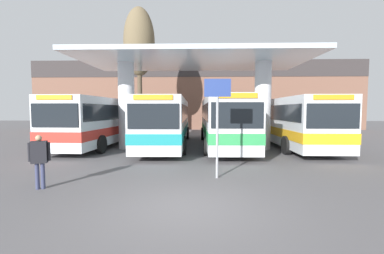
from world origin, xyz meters
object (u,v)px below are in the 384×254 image
(transit_bus_far_right_bay, at_px, (288,120))
(poplar_tree_behind_left, at_px, (139,43))
(pedestrian_waiting, at_px, (39,156))
(transit_bus_center_bay, at_px, (168,120))
(parked_car_street, at_px, (140,122))
(transit_bus_left_bay, at_px, (105,119))
(info_sign_platform, at_px, (217,108))
(transit_bus_right_bay, at_px, (223,119))

(transit_bus_far_right_bay, distance_m, poplar_tree_behind_left, 14.30)
(pedestrian_waiting, relative_size, poplar_tree_behind_left, 0.14)
(transit_bus_far_right_bay, bearing_deg, pedestrian_waiting, 43.06)
(transit_bus_center_bay, xyz_separation_m, parked_car_street, (-4.28, 10.47, -0.62))
(transit_bus_left_bay, distance_m, transit_bus_center_bay, 4.25)
(transit_bus_left_bay, height_order, pedestrian_waiting, transit_bus_left_bay)
(info_sign_platform, distance_m, pedestrian_waiting, 5.68)
(transit_bus_right_bay, distance_m, pedestrian_waiting, 11.32)
(transit_bus_left_bay, bearing_deg, parked_car_street, -87.07)
(info_sign_platform, xyz_separation_m, pedestrian_waiting, (-5.32, -1.40, -1.41))
(transit_bus_far_right_bay, relative_size, poplar_tree_behind_left, 1.02)
(pedestrian_waiting, bearing_deg, info_sign_platform, -5.47)
(poplar_tree_behind_left, bearing_deg, info_sign_platform, -67.37)
(info_sign_platform, height_order, pedestrian_waiting, info_sign_platform)
(info_sign_platform, height_order, poplar_tree_behind_left, poplar_tree_behind_left)
(transit_bus_far_right_bay, height_order, parked_car_street, transit_bus_far_right_bay)
(info_sign_platform, bearing_deg, transit_bus_left_bay, 130.14)
(info_sign_platform, distance_m, poplar_tree_behind_left, 16.60)
(transit_bus_center_bay, bearing_deg, parked_car_street, -69.04)
(transit_bus_far_right_bay, bearing_deg, transit_bus_center_bay, 0.82)
(transit_bus_left_bay, bearing_deg, poplar_tree_behind_left, -96.61)
(pedestrian_waiting, height_order, poplar_tree_behind_left, poplar_tree_behind_left)
(transit_bus_center_bay, relative_size, transit_bus_far_right_bay, 1.06)
(info_sign_platform, xyz_separation_m, poplar_tree_behind_left, (-5.97, 14.33, 5.89))
(transit_bus_center_bay, distance_m, transit_bus_far_right_bay, 7.95)
(transit_bus_left_bay, height_order, info_sign_platform, info_sign_platform)
(transit_bus_right_bay, xyz_separation_m, transit_bus_far_right_bay, (4.31, 0.33, -0.03))
(transit_bus_far_right_bay, bearing_deg, poplar_tree_behind_left, -27.77)
(transit_bus_left_bay, distance_m, pedestrian_waiting, 9.83)
(transit_bus_right_bay, bearing_deg, transit_bus_far_right_bay, -176.35)
(transit_bus_left_bay, bearing_deg, transit_bus_center_bay, -177.05)
(transit_bus_left_bay, relative_size, transit_bus_far_right_bay, 0.95)
(transit_bus_center_bay, xyz_separation_m, info_sign_platform, (2.72, -8.28, 0.70))
(transit_bus_center_bay, bearing_deg, transit_bus_right_bay, 174.65)
(transit_bus_center_bay, xyz_separation_m, poplar_tree_behind_left, (-3.25, 6.05, 6.59))
(transit_bus_center_bay, height_order, transit_bus_far_right_bay, transit_bus_far_right_bay)
(transit_bus_right_bay, bearing_deg, parked_car_street, -54.29)
(transit_bus_far_right_bay, relative_size, pedestrian_waiting, 7.21)
(transit_bus_right_bay, xyz_separation_m, pedestrian_waiting, (-6.24, -9.42, -0.74))
(transit_bus_right_bay, height_order, pedestrian_waiting, transit_bus_right_bay)
(transit_bus_left_bay, relative_size, transit_bus_right_bay, 0.94)
(transit_bus_far_right_bay, distance_m, pedestrian_waiting, 14.38)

